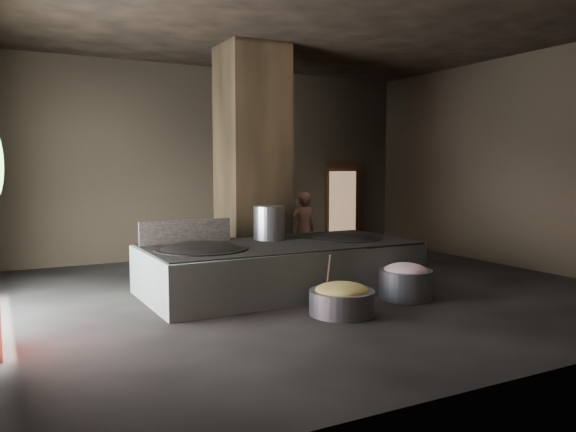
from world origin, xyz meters
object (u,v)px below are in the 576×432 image
stock_pot (269,223)px  meat_basin (405,284)px  cook (303,229)px  wok_left (201,254)px  veg_basin (342,302)px  hearth_platform (280,267)px  wok_right (344,242)px

stock_pot → meat_basin: size_ratio=0.70×
stock_pot → cook: 2.01m
wok_left → veg_basin: 2.41m
wok_left → veg_basin: bearing=-49.5°
hearth_platform → wok_left: bearing=-179.2°
wok_left → wok_right: 2.80m
stock_pot → wok_right: bearing=-21.0°
stock_pot → meat_basin: 2.67m
cook → veg_basin: (-1.44, -3.72, -0.63)m
veg_basin → wok_right: bearing=55.8°
stock_pot → meat_basin: stock_pot is taller
wok_left → stock_pot: size_ratio=2.42×
stock_pot → veg_basin: (0.02, -2.38, -0.95)m
cook → veg_basin: bearing=73.6°
veg_basin → stock_pot: bearing=90.5°
veg_basin → meat_basin: 1.50m
stock_pot → veg_basin: size_ratio=0.63×
wok_left → veg_basin: (1.52, -1.78, -0.57)m
stock_pot → wok_left: bearing=-158.2°
hearth_platform → meat_basin: size_ratio=5.37×
veg_basin → meat_basin: size_ratio=1.11×
wok_right → stock_pot: 1.44m
meat_basin → veg_basin: bearing=-166.8°
wok_left → meat_basin: bearing=-25.8°
wok_right → veg_basin: (-1.28, -1.88, -0.57)m
wok_right → meat_basin: size_ratio=1.58×
wok_right → cook: bearing=84.9°
meat_basin → hearth_platform: bearing=135.7°
wok_right → stock_pot: size_ratio=2.25×
wok_left → cook: cook is taller
wok_left → hearth_platform: bearing=2.0°
wok_left → meat_basin: (2.98, -1.44, -0.51)m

